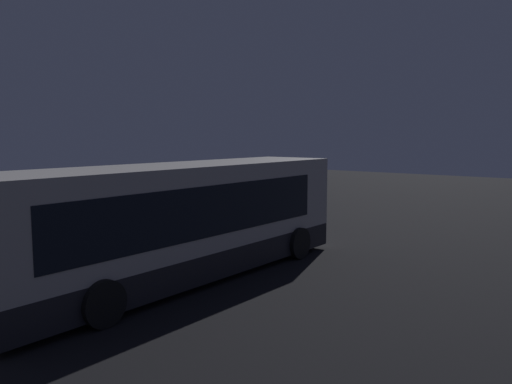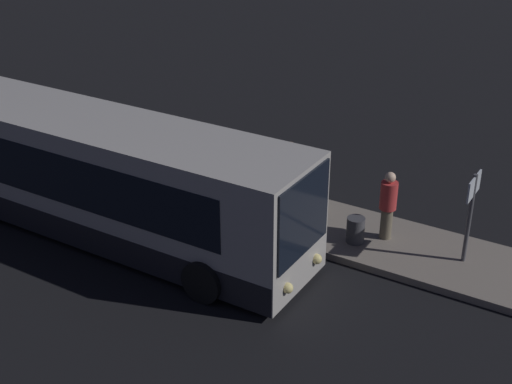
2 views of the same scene
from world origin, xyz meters
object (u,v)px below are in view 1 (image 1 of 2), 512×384
object	(u,v)px
bus_lead	(181,223)
passenger_with_bags	(178,209)
passenger_waiting	(128,220)
passenger_boarding	(241,202)
suitcase	(188,224)
trash_bin	(243,221)
sign_post	(271,186)

from	to	relation	value
bus_lead	passenger_with_bags	distance (m)	4.79
bus_lead	passenger_waiting	size ratio (longest dim) A/B	6.90
passenger_boarding	suitcase	bearing A→B (deg)	-76.39
suitcase	passenger_waiting	bearing A→B (deg)	178.12
passenger_boarding	trash_bin	bearing A→B (deg)	-18.01
passenger_boarding	passenger_waiting	world-z (taller)	passenger_boarding
sign_post	trash_bin	size ratio (longest dim) A/B	3.40
passenger_waiting	trash_bin	bearing A→B (deg)	12.19
suitcase	sign_post	size ratio (longest dim) A/B	0.44
bus_lead	passenger_waiting	bearing A→B (deg)	72.78
passenger_waiting	sign_post	size ratio (longest dim) A/B	0.72
passenger_waiting	passenger_with_bags	bearing A→B (deg)	22.60
passenger_waiting	sign_post	distance (m)	7.04
suitcase	sign_post	world-z (taller)	sign_post
passenger_waiting	passenger_boarding	bearing A→B (deg)	20.12
sign_post	passenger_boarding	bearing A→B (deg)	178.20
bus_lead	suitcase	world-z (taller)	bus_lead
bus_lead	passenger_with_bags	size ratio (longest dim) A/B	6.27
passenger_with_bags	trash_bin	world-z (taller)	passenger_with_bags
bus_lead	passenger_waiting	distance (m)	3.89
bus_lead	passenger_boarding	distance (m)	6.90
trash_bin	passenger_waiting	bearing A→B (deg)	165.14
bus_lead	passenger_boarding	size ratio (longest dim) A/B	6.22
passenger_boarding	sign_post	xyz separation A→B (m)	(1.96, -0.06, 0.52)
trash_bin	passenger_with_bags	bearing A→B (deg)	156.76
passenger_waiting	suitcase	world-z (taller)	passenger_waiting
passenger_boarding	sign_post	distance (m)	2.03
passenger_boarding	passenger_waiting	xyz separation A→B (m)	(-5.02, 0.61, -0.09)
passenger_boarding	trash_bin	xyz separation A→B (m)	(-0.55, -0.57, -0.62)
bus_lead	trash_bin	world-z (taller)	bus_lead
passenger_waiting	suitcase	size ratio (longest dim) A/B	1.62
passenger_waiting	suitcase	distance (m)	2.65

